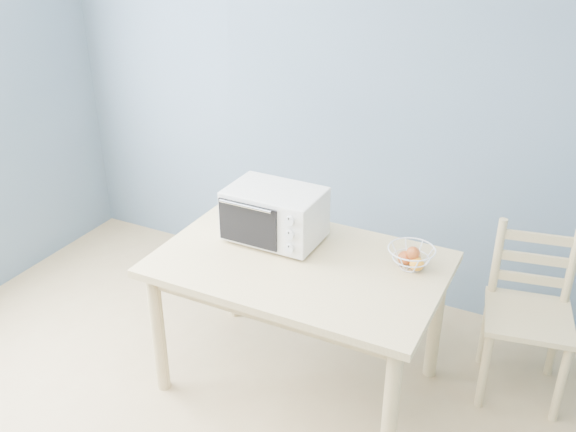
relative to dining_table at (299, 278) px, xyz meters
The scene contains 5 objects.
room 1.38m from the dining_table, 99.34° to the right, with size 4.01×4.51×2.61m.
dining_table is the anchor object (origin of this frame).
toaster_oven 0.37m from the dining_table, 148.62° to the left, with size 0.48×0.36×0.28m.
fruit_basket 0.56m from the dining_table, 20.41° to the left, with size 0.27×0.27×0.12m.
dining_chair 1.18m from the dining_table, 25.25° to the left, with size 0.49×0.49×0.90m.
Camera 1 is at (1.36, -1.24, 2.37)m, focal length 40.00 mm.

